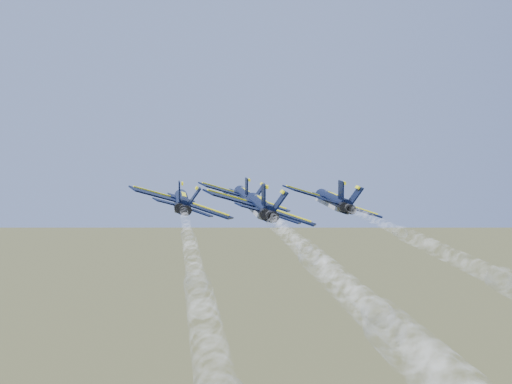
{
  "coord_description": "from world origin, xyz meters",
  "views": [
    {
      "loc": [
        0.3,
        -90.4,
        104.93
      ],
      "look_at": [
        -0.32,
        1.38,
        99.87
      ],
      "focal_mm": 50.0,
      "sensor_mm": 36.0,
      "label": 1
    }
  ],
  "objects_px": {
    "jet_lead": "(244,196)",
    "jet_left": "(182,201)",
    "jet_slot": "(260,206)",
    "jet_right": "(332,201)"
  },
  "relations": [
    {
      "from": "jet_lead",
      "to": "jet_left",
      "type": "distance_m",
      "value": 13.41
    },
    {
      "from": "jet_lead",
      "to": "jet_slot",
      "type": "relative_size",
      "value": 1.0
    },
    {
      "from": "jet_lead",
      "to": "jet_slot",
      "type": "height_order",
      "value": "same"
    },
    {
      "from": "jet_lead",
      "to": "jet_left",
      "type": "xyz_separation_m",
      "value": [
        -7.63,
        -11.02,
        0.0
      ]
    },
    {
      "from": "jet_slot",
      "to": "jet_right",
      "type": "bearing_deg",
      "value": 38.53
    },
    {
      "from": "jet_slot",
      "to": "jet_left",
      "type": "bearing_deg",
      "value": 132.58
    },
    {
      "from": "jet_left",
      "to": "jet_slot",
      "type": "distance_m",
      "value": 12.71
    },
    {
      "from": "jet_right",
      "to": "jet_slot",
      "type": "relative_size",
      "value": 1.0
    },
    {
      "from": "jet_left",
      "to": "jet_slot",
      "type": "xyz_separation_m",
      "value": [
        9.8,
        -8.1,
        0.0
      ]
    },
    {
      "from": "jet_left",
      "to": "jet_right",
      "type": "distance_m",
      "value": 19.12
    }
  ]
}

